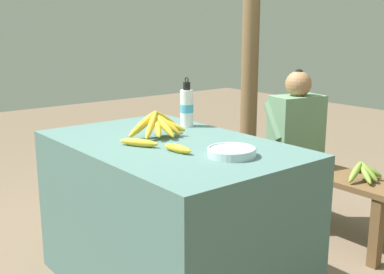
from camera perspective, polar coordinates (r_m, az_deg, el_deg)
name	(u,v)px	position (r m, az deg, el deg)	size (l,w,h in m)	color
market_counter	(170,217)	(2.52, -2.63, -9.45)	(1.34, 0.85, 0.80)	#4C706B
banana_bunch_ripe	(159,124)	(2.48, -3.94, 1.51)	(0.19, 0.33, 0.15)	#4C381E
serving_bowl	(232,152)	(2.13, 4.72, -1.73)	(0.22, 0.22, 0.04)	silver
water_bottle	(187,107)	(2.74, -0.63, 3.57)	(0.08, 0.08, 0.28)	white
loose_banana_front	(139,143)	(2.31, -6.32, -0.66)	(0.19, 0.13, 0.04)	gold
loose_banana_side	(178,148)	(2.19, -1.72, -1.36)	(0.17, 0.06, 0.04)	gold
wooden_bench	(309,178)	(3.32, 13.68, -4.70)	(1.35, 0.32, 0.45)	brown
seated_vendor	(291,136)	(3.32, 11.65, 0.10)	(0.45, 0.42, 1.09)	#232328
banana_bunch_green	(365,171)	(3.06, 19.79, -3.84)	(0.16, 0.28, 0.13)	#4C381E
support_post_near	(250,52)	(4.09, 6.92, 9.99)	(0.14, 0.14, 2.30)	brown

